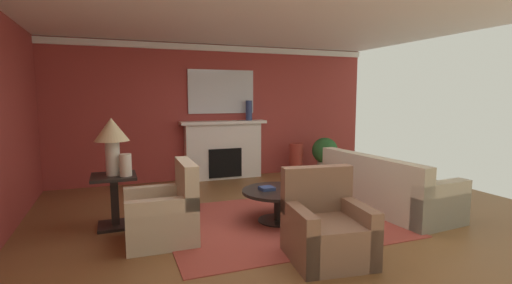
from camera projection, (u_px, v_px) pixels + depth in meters
The scene contains 18 objects.
ground_plane at pixel (278, 227), 4.99m from camera, with size 8.46×8.46×0.00m, color brown.
wall_fireplace at pixel (214, 112), 7.89m from camera, with size 7.08×0.12×2.78m, color #9E3833.
ceiling_panel at pixel (270, 13), 4.92m from camera, with size 7.08×7.11×0.06m, color white.
crown_moulding at pixel (214, 48), 7.65m from camera, with size 7.08×0.08×0.12m, color white.
area_rug at pixel (278, 221), 5.19m from camera, with size 3.05×2.43×0.01m, color #993D33.
fireplace at pixel (224, 151), 7.85m from camera, with size 1.80×0.35×1.22m.
mantel_mirror at pixel (221, 92), 7.81m from camera, with size 1.40×0.04×0.90m, color silver.
sofa at pixel (384, 190), 5.72m from camera, with size 1.07×2.17×0.85m.
armchair_near_window at pixel (164, 216), 4.48m from camera, with size 0.81×0.81×0.95m.
armchair_facing_fireplace at pixel (326, 231), 3.97m from camera, with size 0.89×0.89×0.95m.
coffee_table at pixel (278, 198), 5.15m from camera, with size 1.00×1.00×0.45m.
side_table at pixel (115, 197), 4.94m from camera, with size 0.56×0.56×0.70m.
table_lamp at pixel (112, 135), 4.84m from camera, with size 0.44×0.44×0.75m.
vase_tall_corner at pixel (296, 160), 8.14m from camera, with size 0.30×0.30×0.70m, color #9E3328.
vase_mantel_right at pixel (249, 110), 7.89m from camera, with size 0.14×0.14×0.42m, color navy.
vase_on_side_table at pixel (126, 165), 4.82m from camera, with size 0.15×0.15×0.29m, color beige.
book_red_cover at pixel (267, 188), 5.12m from camera, with size 0.19×0.18×0.04m, color navy.
potted_plant at pixel (325, 153), 8.16m from camera, with size 0.56×0.56×0.83m.
Camera 1 is at (-1.99, -4.39, 1.72)m, focal length 26.30 mm.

